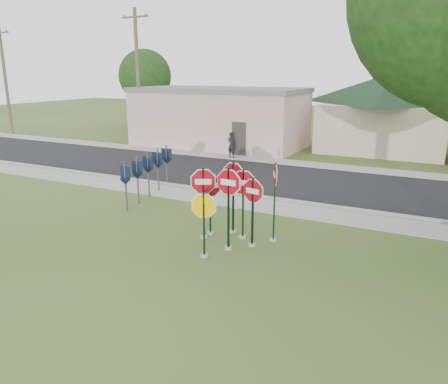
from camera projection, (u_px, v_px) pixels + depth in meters
The scene contains 20 objects.
ground at pixel (207, 258), 12.90m from camera, with size 120.00×120.00×0.00m, color #34551F.
sidewalk_near at pixel (273, 207), 17.62m from camera, with size 60.00×1.60×0.06m, color gray.
road at pixel (306, 183), 21.48m from camera, with size 60.00×7.00×0.04m, color black.
sidewalk_far at pixel (328, 166), 25.17m from camera, with size 60.00×1.60×0.06m, color gray.
curb at pixel (282, 200), 18.46m from camera, with size 60.00×0.20×0.14m, color gray.
stop_sign_center at pixel (229, 197), 13.10m from camera, with size 1.10×0.24×2.69m.
stop_sign_yellow at pixel (204, 218), 12.66m from camera, with size 0.96×0.36×2.09m.
stop_sign_left at pixel (203, 193), 14.05m from camera, with size 0.99×0.58×2.50m.
stop_sign_right at pixel (253, 203), 13.42m from camera, with size 1.00×0.24×2.32m.
stop_sign_back_right at pixel (243, 194), 14.04m from camera, with size 1.09×0.28×2.45m.
stop_sign_back_left at pixel (233, 187), 14.52m from camera, with size 1.09×0.24×2.60m.
stop_sign_far_right at pixel (275, 192), 13.77m from camera, with size 0.45×0.87×2.70m.
stop_sign_far_left at pixel (210, 196), 14.43m from camera, with size 0.83×0.72×2.25m.
route_sign_row at pixel (148, 170), 18.80m from camera, with size 1.43×4.63×2.00m.
building_stucco at pixel (219, 116), 31.72m from camera, with size 12.20×6.20×4.20m.
building_house at pixel (388, 97), 29.94m from camera, with size 11.60×11.60×6.20m.
utility_pole_near at pixel (138, 76), 30.75m from camera, with size 2.20×0.26×9.50m.
utility_pole_far at pixel (5, 79), 36.94m from camera, with size 2.20×0.26×9.00m.
bg_tree_left at pixel (145, 76), 40.95m from camera, with size 4.90×4.90×7.35m.
pedestrian at pixel (232, 145), 27.35m from camera, with size 0.59×0.39×1.63m, color black.
Camera 1 is at (5.85, -10.38, 5.34)m, focal length 35.00 mm.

